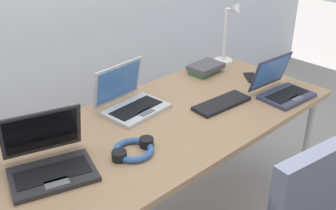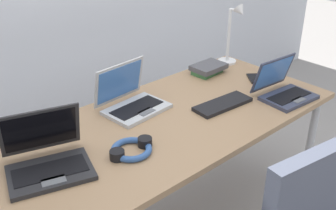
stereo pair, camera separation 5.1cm
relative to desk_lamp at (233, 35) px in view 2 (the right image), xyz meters
name	(u,v)px [view 2 (the right image)]	position (x,y,z in m)	size (l,w,h in m)	color
desk	(168,129)	(-0.80, -0.28, -0.25)	(1.80, 0.80, 0.74)	#9E7A56
desk_lamp	(233,35)	(0.00, 0.00, 0.00)	(0.12, 0.18, 0.40)	white
laptop_near_mouse	(131,101)	(-0.86, -0.07, -0.15)	(0.33, 0.29, 0.23)	#B7BABC
laptop_front_right	(284,90)	(-0.16, -0.51, -0.15)	(0.30, 0.27, 0.21)	#33384C
laptop_far_corner	(47,159)	(-1.43, -0.26, -0.15)	(0.40, 0.38, 0.23)	#232326
external_keyboard	(223,104)	(-0.49, -0.36, -0.19)	(0.33, 0.12, 0.02)	black
computer_mouse	(48,127)	(-1.29, 0.03, -0.18)	(0.06, 0.10, 0.03)	black
cell_phone	(254,79)	(-0.09, -0.26, -0.19)	(0.06, 0.14, 0.01)	black
headphones	(131,149)	(-1.11, -0.39, -0.18)	(0.21, 0.18, 0.04)	#335999
book_stack	(208,69)	(-0.23, -0.01, -0.17)	(0.21, 0.15, 0.06)	#336638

